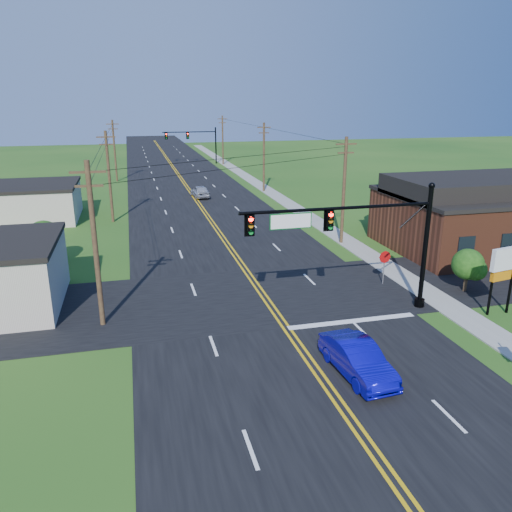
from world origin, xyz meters
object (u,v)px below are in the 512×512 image
object	(u,v)px
signal_mast_main	(355,235)
blue_car	(357,360)
signal_mast_far	(193,140)
stop_sign	(385,260)

from	to	relation	value
signal_mast_main	blue_car	size ratio (longest dim) A/B	2.39
signal_mast_far	blue_car	bearing A→B (deg)	-91.92
blue_car	stop_sign	bearing A→B (deg)	52.18
signal_mast_far	blue_car	world-z (taller)	signal_mast_far
blue_car	stop_sign	world-z (taller)	stop_sign
signal_mast_far	signal_mast_main	bearing A→B (deg)	-90.08
signal_mast_far	stop_sign	bearing A→B (deg)	-86.58
signal_mast_far	stop_sign	distance (m)	68.20
signal_mast_main	blue_car	bearing A→B (deg)	-111.98
signal_mast_main	stop_sign	size ratio (longest dim) A/B	4.81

